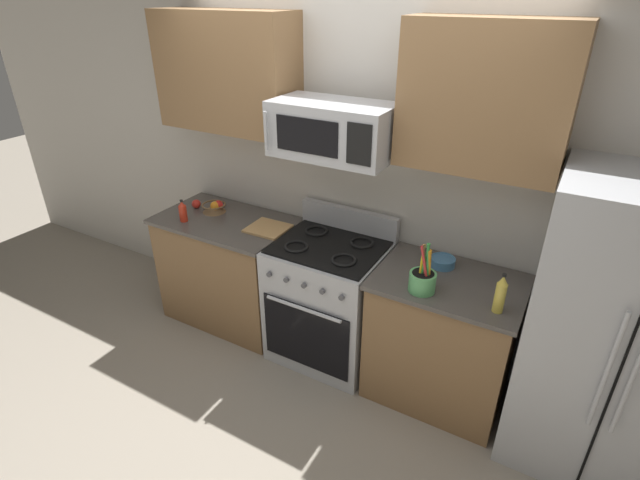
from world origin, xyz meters
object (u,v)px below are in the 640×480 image
at_px(utensil_crock, 423,280).
at_px(bottle_hot_sauce, 183,212).
at_px(bottle_oil, 500,294).
at_px(microwave, 333,130).
at_px(prep_bowl, 443,261).
at_px(fruit_basket, 215,207).
at_px(cutting_board, 268,228).
at_px(apple_loose, 196,204).
at_px(refrigerator, 618,336).
at_px(range_oven, 329,300).

bearing_deg(utensil_crock, bottle_hot_sauce, 179.58).
bearing_deg(bottle_oil, utensil_crock, -178.25).
height_order(microwave, bottle_hot_sauce, microwave).
xyz_separation_m(utensil_crock, prep_bowl, (0.02, 0.34, -0.04)).
distance_m(microwave, bottle_oil, 1.37).
relative_size(bottle_oil, prep_bowl, 1.51).
height_order(fruit_basket, cutting_board, fruit_basket).
bearing_deg(apple_loose, refrigerator, -1.30).
bearing_deg(fruit_basket, bottle_oil, -6.40).
relative_size(range_oven, bottle_hot_sauce, 6.23).
bearing_deg(fruit_basket, range_oven, -3.65).
xyz_separation_m(cutting_board, prep_bowl, (1.28, 0.13, 0.02)).
bearing_deg(cutting_board, bottle_hot_sauce, -162.56).
xyz_separation_m(range_oven, prep_bowl, (0.75, 0.15, 0.47)).
xyz_separation_m(refrigerator, utensil_crock, (-1.03, -0.18, 0.12)).
height_order(range_oven, microwave, microwave).
height_order(bottle_hot_sauce, prep_bowl, bottle_hot_sauce).
height_order(refrigerator, cutting_board, refrigerator).
relative_size(microwave, apple_loose, 10.56).
bearing_deg(utensil_crock, range_oven, 164.97).
height_order(microwave, utensil_crock, microwave).
xyz_separation_m(range_oven, refrigerator, (1.76, -0.02, 0.39)).
bearing_deg(prep_bowl, cutting_board, -174.42).
xyz_separation_m(refrigerator, bottle_hot_sauce, (-2.94, -0.16, 0.13)).
xyz_separation_m(microwave, bottle_oil, (1.16, -0.21, -0.70)).
xyz_separation_m(microwave, fruit_basket, (-1.08, 0.04, -0.77)).
relative_size(refrigerator, bottle_oil, 7.13).
bearing_deg(bottle_oil, cutting_board, 173.18).
height_order(apple_loose, prep_bowl, apple_loose).
bearing_deg(apple_loose, microwave, -1.03).
xyz_separation_m(range_oven, bottle_oil, (1.16, -0.18, 0.55)).
height_order(microwave, fruit_basket, microwave).
relative_size(cutting_board, bottle_oil, 1.19).
distance_m(refrigerator, apple_loose, 3.02).
bearing_deg(bottle_hot_sauce, utensil_crock, -0.42).
bearing_deg(refrigerator, bottle_oil, -164.62).
relative_size(fruit_basket, apple_loose, 2.64).
bearing_deg(bottle_oil, fruit_basket, 173.60).
relative_size(refrigerator, cutting_board, 6.00).
distance_m(fruit_basket, prep_bowl, 1.83).
bearing_deg(fruit_basket, refrigerator, -1.74).
distance_m(microwave, apple_loose, 1.48).
bearing_deg(fruit_basket, bottle_hot_sauce, -110.48).
distance_m(apple_loose, bottle_hot_sauce, 0.25).
height_order(range_oven, fruit_basket, range_oven).
height_order(fruit_basket, apple_loose, fruit_basket).
relative_size(range_oven, bottle_oil, 4.51).
bearing_deg(bottle_oil, refrigerator, 15.38).
relative_size(range_oven, prep_bowl, 6.79).
bearing_deg(prep_bowl, utensil_crock, -93.56).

